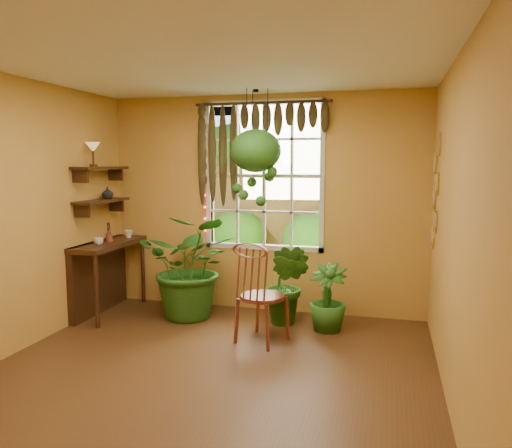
{
  "coord_description": "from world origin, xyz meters",
  "views": [
    {
      "loc": [
        1.52,
        -3.78,
        1.87
      ],
      "look_at": [
        0.2,
        1.15,
        1.24
      ],
      "focal_mm": 35.0,
      "sensor_mm": 36.0,
      "label": 1
    }
  ],
  "objects_px": {
    "windsor_chair": "(260,309)",
    "hanging_basket": "(256,157)",
    "counter_ledge": "(102,269)",
    "potted_plant_mid": "(287,284)",
    "potted_plant_left": "(192,266)"
  },
  "relations": [
    {
      "from": "counter_ledge",
      "to": "hanging_basket",
      "type": "distance_m",
      "value": 2.37
    },
    {
      "from": "counter_ledge",
      "to": "potted_plant_left",
      "type": "relative_size",
      "value": 0.95
    },
    {
      "from": "windsor_chair",
      "to": "hanging_basket",
      "type": "distance_m",
      "value": 1.77
    },
    {
      "from": "potted_plant_left",
      "to": "potted_plant_mid",
      "type": "relative_size",
      "value": 1.33
    },
    {
      "from": "windsor_chair",
      "to": "hanging_basket",
      "type": "xyz_separation_m",
      "value": [
        -0.26,
        0.77,
        1.57
      ]
    },
    {
      "from": "counter_ledge",
      "to": "windsor_chair",
      "type": "xyz_separation_m",
      "value": [
        2.17,
        -0.52,
        -0.2
      ]
    },
    {
      "from": "windsor_chair",
      "to": "potted_plant_left",
      "type": "bearing_deg",
      "value": 169.07
    },
    {
      "from": "windsor_chair",
      "to": "hanging_basket",
      "type": "height_order",
      "value": "hanging_basket"
    },
    {
      "from": "potted_plant_mid",
      "to": "hanging_basket",
      "type": "xyz_separation_m",
      "value": [
        -0.41,
        0.13,
        1.45
      ]
    },
    {
      "from": "counter_ledge",
      "to": "potted_plant_left",
      "type": "distance_m",
      "value": 1.17
    },
    {
      "from": "counter_ledge",
      "to": "hanging_basket",
      "type": "xyz_separation_m",
      "value": [
        1.91,
        0.25,
        1.37
      ]
    },
    {
      "from": "windsor_chair",
      "to": "potted_plant_mid",
      "type": "relative_size",
      "value": 1.29
    },
    {
      "from": "counter_ledge",
      "to": "potted_plant_left",
      "type": "height_order",
      "value": "potted_plant_left"
    },
    {
      "from": "potted_plant_mid",
      "to": "hanging_basket",
      "type": "relative_size",
      "value": 0.7
    },
    {
      "from": "windsor_chair",
      "to": "potted_plant_mid",
      "type": "distance_m",
      "value": 0.67
    }
  ]
}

